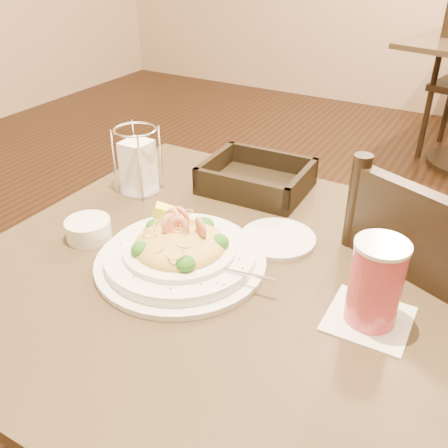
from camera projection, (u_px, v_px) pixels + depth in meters
The scene contains 8 objects.
main_table at pixel (219, 354), 1.06m from camera, with size 0.90×0.90×0.74m.
dining_chair_near at pixel (441, 354), 1.07m from camera, with size 0.55×0.55×0.93m.
pasta_bowl at pixel (180, 251), 0.93m from camera, with size 0.36×0.32×0.10m.
drink_glass at pixel (375, 284), 0.77m from camera, with size 0.13×0.13×0.15m.
bread_basket at pixel (256, 180), 1.20m from camera, with size 0.25×0.21×0.07m.
napkin_caddy at pixel (138, 165), 1.17m from camera, with size 0.10×0.10×0.16m.
side_plate at pixel (278, 239), 1.01m from camera, with size 0.15×0.15×0.01m, color white.
butter_ramekin at pixel (88, 229), 1.01m from camera, with size 0.09×0.09×0.04m, color white.
Camera 1 is at (0.39, -0.66, 1.29)m, focal length 40.00 mm.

